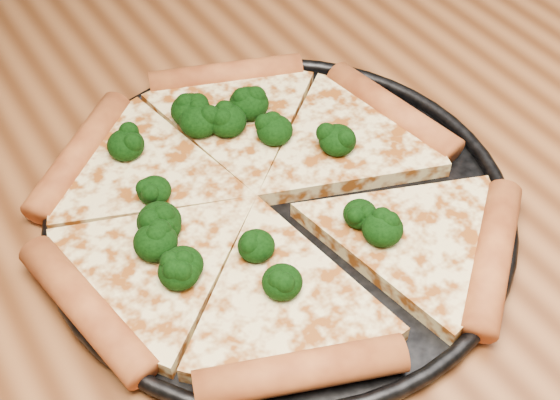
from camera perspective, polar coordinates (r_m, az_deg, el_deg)
dining_table at (r=0.73m, az=-0.08°, el=-4.99°), size 1.20×0.90×0.75m
pizza_pan at (r=0.64m, az=0.00°, el=-0.49°), size 0.39×0.39×0.02m
pizza at (r=0.64m, az=-1.31°, el=0.05°), size 0.38×0.41×0.03m
broccoli_florets at (r=0.64m, az=-4.15°, el=1.66°), size 0.22×0.24×0.03m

